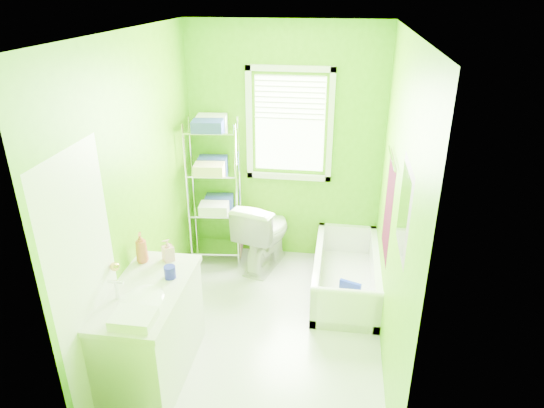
# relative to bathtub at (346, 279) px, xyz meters

# --- Properties ---
(ground) EXTENTS (2.90, 2.90, 0.00)m
(ground) POSITION_rel_bathtub_xyz_m (-0.73, -0.73, -0.14)
(ground) COLOR silver
(ground) RESTS_ON ground
(room_envelope) EXTENTS (2.14, 2.94, 2.62)m
(room_envelope) POSITION_rel_bathtub_xyz_m (-0.73, -0.73, 1.41)
(room_envelope) COLOR #54AB08
(room_envelope) RESTS_ON ground
(window) EXTENTS (0.92, 0.05, 1.22)m
(window) POSITION_rel_bathtub_xyz_m (-0.68, 0.69, 1.47)
(window) COLOR white
(window) RESTS_ON ground
(door) EXTENTS (0.09, 0.80, 2.00)m
(door) POSITION_rel_bathtub_xyz_m (-1.77, -1.73, 0.86)
(door) COLOR white
(door) RESTS_ON ground
(right_wall_decor) EXTENTS (0.04, 1.48, 1.17)m
(right_wall_decor) POSITION_rel_bathtub_xyz_m (0.31, -0.75, 1.18)
(right_wall_decor) COLOR #45081C
(right_wall_decor) RESTS_ON ground
(bathtub) EXTENTS (0.64, 1.38, 0.44)m
(bathtub) POSITION_rel_bathtub_xyz_m (0.00, 0.00, 0.00)
(bathtub) COLOR white
(bathtub) RESTS_ON ground
(toilet) EXTENTS (0.65, 0.89, 0.81)m
(toilet) POSITION_rel_bathtub_xyz_m (-0.91, 0.40, 0.26)
(toilet) COLOR white
(toilet) RESTS_ON ground
(vanity) EXTENTS (0.56, 1.09, 1.08)m
(vanity) POSITION_rel_bathtub_xyz_m (-1.51, -1.40, 0.30)
(vanity) COLOR silver
(vanity) RESTS_ON ground
(wire_shelf_unit) EXTENTS (0.59, 0.48, 1.66)m
(wire_shelf_unit) POSITION_rel_bathtub_xyz_m (-1.45, 0.45, 0.87)
(wire_shelf_unit) COLOR silver
(wire_shelf_unit) RESTS_ON ground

